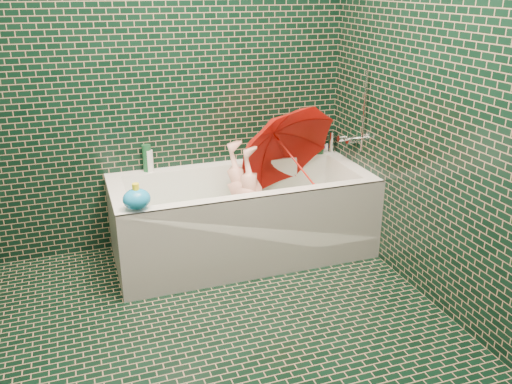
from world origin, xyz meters
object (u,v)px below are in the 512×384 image
object	(u,v)px
bathtub	(243,225)
rubber_duck	(292,151)
bath_toy	(137,199)
child	(251,212)
umbrella	(295,161)

from	to	relation	value
bathtub	rubber_duck	size ratio (longest dim) A/B	15.90
bath_toy	bathtub	bearing A→B (deg)	16.11
child	bath_toy	world-z (taller)	bath_toy
child	rubber_duck	bearing A→B (deg)	115.75
umbrella	rubber_duck	size ratio (longest dim) A/B	6.65
child	umbrella	world-z (taller)	umbrella
umbrella	child	bearing A→B (deg)	171.08
child	bath_toy	bearing A→B (deg)	-83.05
umbrella	rubber_duck	world-z (taller)	umbrella
bathtub	rubber_duck	xyz separation A→B (m)	(0.49, 0.35, 0.38)
child	rubber_duck	size ratio (longest dim) A/B	8.82
bathtub	umbrella	bearing A→B (deg)	-0.64
bathtub	rubber_duck	distance (m)	0.71
rubber_duck	bath_toy	bearing A→B (deg)	-170.08
bathtub	rubber_duck	bearing A→B (deg)	35.30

